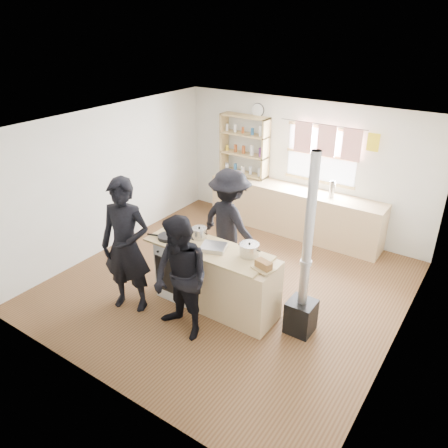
{
  "coord_description": "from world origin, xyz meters",
  "views": [
    {
      "loc": [
        3.17,
        -4.81,
        3.87
      ],
      "look_at": [
        -0.03,
        -0.1,
        1.1
      ],
      "focal_mm": 35.0,
      "sensor_mm": 36.0,
      "label": 1
    }
  ],
  "objects_px": {
    "roast_tray": "(214,247)",
    "bread_board": "(264,266)",
    "thermos": "(332,189)",
    "skillet_greens": "(167,237)",
    "cooking_island": "(216,279)",
    "stockpot_stove": "(199,233)",
    "person_near_right": "(181,279)",
    "person_far": "(230,223)",
    "stockpot_counter": "(249,250)",
    "person_near_left": "(126,246)",
    "flue_heater": "(303,290)"
  },
  "relations": [
    {
      "from": "stockpot_stove",
      "to": "stockpot_counter",
      "type": "xyz_separation_m",
      "value": [
        0.86,
        -0.03,
        0.01
      ]
    },
    {
      "from": "roast_tray",
      "to": "person_near_left",
      "type": "relative_size",
      "value": 0.21
    },
    {
      "from": "skillet_greens",
      "to": "person_far",
      "type": "bearing_deg",
      "value": 67.57
    },
    {
      "from": "stockpot_stove",
      "to": "flue_heater",
      "type": "bearing_deg",
      "value": 0.54
    },
    {
      "from": "cooking_island",
      "to": "stockpot_stove",
      "type": "xyz_separation_m",
      "value": [
        -0.4,
        0.16,
        0.54
      ]
    },
    {
      "from": "flue_heater",
      "to": "person_near_right",
      "type": "bearing_deg",
      "value": -144.69
    },
    {
      "from": "thermos",
      "to": "person_far",
      "type": "height_order",
      "value": "person_far"
    },
    {
      "from": "cooking_island",
      "to": "stockpot_counter",
      "type": "distance_m",
      "value": 0.73
    },
    {
      "from": "skillet_greens",
      "to": "person_near_left",
      "type": "distance_m",
      "value": 0.62
    },
    {
      "from": "stockpot_stove",
      "to": "person_far",
      "type": "xyz_separation_m",
      "value": [
        0.04,
        0.73,
        -0.13
      ]
    },
    {
      "from": "bread_board",
      "to": "person_far",
      "type": "relative_size",
      "value": 0.18
    },
    {
      "from": "roast_tray",
      "to": "flue_heater",
      "type": "relative_size",
      "value": 0.16
    },
    {
      "from": "roast_tray",
      "to": "thermos",
      "type": "bearing_deg",
      "value": 77.69
    },
    {
      "from": "cooking_island",
      "to": "skillet_greens",
      "type": "distance_m",
      "value": 0.92
    },
    {
      "from": "roast_tray",
      "to": "person_far",
      "type": "bearing_deg",
      "value": 109.84
    },
    {
      "from": "stockpot_stove",
      "to": "bread_board",
      "type": "distance_m",
      "value": 1.21
    },
    {
      "from": "person_far",
      "to": "person_near_left",
      "type": "bearing_deg",
      "value": 79.83
    },
    {
      "from": "person_near_left",
      "to": "person_far",
      "type": "relative_size",
      "value": 1.11
    },
    {
      "from": "skillet_greens",
      "to": "person_near_right",
      "type": "height_order",
      "value": "person_near_right"
    },
    {
      "from": "flue_heater",
      "to": "person_far",
      "type": "xyz_separation_m",
      "value": [
        -1.61,
        0.72,
        0.23
      ]
    },
    {
      "from": "thermos",
      "to": "cooking_island",
      "type": "distance_m",
      "value": 2.89
    },
    {
      "from": "roast_tray",
      "to": "flue_heater",
      "type": "bearing_deg",
      "value": 7.73
    },
    {
      "from": "person_near_left",
      "to": "person_near_right",
      "type": "xyz_separation_m",
      "value": [
        1.0,
        -0.05,
        -0.14
      ]
    },
    {
      "from": "skillet_greens",
      "to": "bread_board",
      "type": "xyz_separation_m",
      "value": [
        1.56,
        0.04,
        0.02
      ]
    },
    {
      "from": "person_near_right",
      "to": "stockpot_counter",
      "type": "bearing_deg",
      "value": 71.53
    },
    {
      "from": "cooking_island",
      "to": "person_near_right",
      "type": "distance_m",
      "value": 0.82
    },
    {
      "from": "flue_heater",
      "to": "roast_tray",
      "type": "bearing_deg",
      "value": -172.27
    },
    {
      "from": "thermos",
      "to": "person_near_right",
      "type": "xyz_separation_m",
      "value": [
        -0.59,
        -3.5,
        -0.21
      ]
    },
    {
      "from": "skillet_greens",
      "to": "stockpot_stove",
      "type": "height_order",
      "value": "stockpot_stove"
    },
    {
      "from": "bread_board",
      "to": "person_near_right",
      "type": "height_order",
      "value": "person_near_right"
    },
    {
      "from": "stockpot_counter",
      "to": "bread_board",
      "type": "bearing_deg",
      "value": -30.55
    },
    {
      "from": "cooking_island",
      "to": "flue_heater",
      "type": "height_order",
      "value": "flue_heater"
    },
    {
      "from": "roast_tray",
      "to": "stockpot_counter",
      "type": "distance_m",
      "value": 0.51
    },
    {
      "from": "thermos",
      "to": "skillet_greens",
      "type": "height_order",
      "value": "thermos"
    },
    {
      "from": "cooking_island",
      "to": "flue_heater",
      "type": "distance_m",
      "value": 1.27
    },
    {
      "from": "thermos",
      "to": "skillet_greens",
      "type": "relative_size",
      "value": 0.85
    },
    {
      "from": "bread_board",
      "to": "flue_heater",
      "type": "height_order",
      "value": "flue_heater"
    },
    {
      "from": "skillet_greens",
      "to": "roast_tray",
      "type": "distance_m",
      "value": 0.74
    },
    {
      "from": "roast_tray",
      "to": "bread_board",
      "type": "height_order",
      "value": "bread_board"
    },
    {
      "from": "cooking_island",
      "to": "person_near_right",
      "type": "xyz_separation_m",
      "value": [
        -0.03,
        -0.73,
        0.37
      ]
    },
    {
      "from": "stockpot_stove",
      "to": "stockpot_counter",
      "type": "height_order",
      "value": "stockpot_counter"
    },
    {
      "from": "roast_tray",
      "to": "person_near_right",
      "type": "distance_m",
      "value": 0.74
    },
    {
      "from": "person_near_left",
      "to": "person_near_right",
      "type": "bearing_deg",
      "value": -21.87
    },
    {
      "from": "skillet_greens",
      "to": "flue_heater",
      "type": "relative_size",
      "value": 0.14
    },
    {
      "from": "skillet_greens",
      "to": "roast_tray",
      "type": "relative_size",
      "value": 0.85
    },
    {
      "from": "cooking_island",
      "to": "stockpot_counter",
      "type": "relative_size",
      "value": 7.36
    },
    {
      "from": "stockpot_stove",
      "to": "person_near_right",
      "type": "height_order",
      "value": "person_near_right"
    },
    {
      "from": "thermos",
      "to": "roast_tray",
      "type": "xyz_separation_m",
      "value": [
        -0.6,
        -2.77,
        -0.08
      ]
    },
    {
      "from": "roast_tray",
      "to": "bread_board",
      "type": "bearing_deg",
      "value": -4.83
    },
    {
      "from": "bread_board",
      "to": "flue_heater",
      "type": "bearing_deg",
      "value": 27.83
    }
  ]
}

